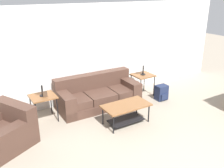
{
  "coord_description": "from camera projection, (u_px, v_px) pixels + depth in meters",
  "views": [
    {
      "loc": [
        -2.98,
        -1.7,
        2.94
      ],
      "look_at": [
        -0.06,
        3.06,
        0.8
      ],
      "focal_mm": 40.0,
      "sensor_mm": 36.0,
      "label": 1
    }
  ],
  "objects": [
    {
      "name": "wall_back",
      "position": [
        91.0,
        53.0,
        6.76
      ],
      "size": [
        9.15,
        0.06,
        2.6
      ],
      "color": "white",
      "rests_on": "ground_plane"
    },
    {
      "name": "couch",
      "position": [
        98.0,
        95.0,
        6.61
      ],
      "size": [
        2.18,
        0.96,
        0.82
      ],
      "color": "#4C3328",
      "rests_on": "ground_plane"
    },
    {
      "name": "armchair",
      "position": [
        4.0,
        132.0,
        4.94
      ],
      "size": [
        1.32,
        1.36,
        0.8
      ],
      "color": "#4C3328",
      "rests_on": "ground_plane"
    },
    {
      "name": "coffee_table",
      "position": [
        126.0,
        110.0,
        5.71
      ],
      "size": [
        1.09,
        0.58,
        0.47
      ],
      "color": "brown",
      "rests_on": "ground_plane"
    },
    {
      "name": "side_table_left",
      "position": [
        43.0,
        98.0,
        5.76
      ],
      "size": [
        0.57,
        0.54,
        0.63
      ],
      "color": "brown",
      "rests_on": "ground_plane"
    },
    {
      "name": "side_table_right",
      "position": [
        143.0,
        77.0,
        7.19
      ],
      "size": [
        0.57,
        0.54,
        0.63
      ],
      "color": "brown",
      "rests_on": "ground_plane"
    },
    {
      "name": "table_lamp_left",
      "position": [
        41.0,
        79.0,
        5.59
      ],
      "size": [
        0.29,
        0.29,
        0.54
      ],
      "color": "black",
      "rests_on": "side_table_left"
    },
    {
      "name": "table_lamp_right",
      "position": [
        144.0,
        61.0,
        7.01
      ],
      "size": [
        0.29,
        0.29,
        0.54
      ],
      "color": "black",
      "rests_on": "side_table_right"
    },
    {
      "name": "backpack",
      "position": [
        161.0,
        93.0,
        6.99
      ],
      "size": [
        0.33,
        0.31,
        0.42
      ],
      "color": "#1E2847",
      "rests_on": "ground_plane"
    },
    {
      "name": "picture_frame",
      "position": [
        45.0,
        94.0,
        5.67
      ],
      "size": [
        0.1,
        0.04,
        0.13
      ],
      "color": "#4C3828",
      "rests_on": "side_table_left"
    }
  ]
}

